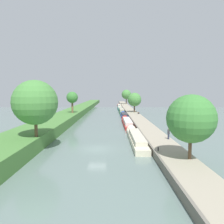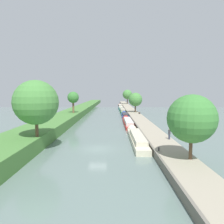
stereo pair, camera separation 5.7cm
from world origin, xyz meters
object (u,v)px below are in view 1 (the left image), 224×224
narrowboat_cream (137,138)px  park_bench (139,113)px  mooring_bollard_near (159,149)px  narrowboat_blue (125,115)px  narrowboat_red (128,122)px  narrowboat_teal (121,108)px  mooring_bollard_far (123,104)px  person_walking (170,133)px  narrowboat_maroon (120,106)px  narrowboat_green (122,110)px

narrowboat_cream → park_bench: bearing=82.1°
mooring_bollard_near → narrowboat_blue: bearing=92.3°
park_bench → narrowboat_blue: bearing=-171.2°
narrowboat_red → mooring_bollard_near: bearing=-86.0°
narrowboat_teal → mooring_bollard_near: size_ratio=27.60×
narrowboat_teal → mooring_bollard_far: narrowboat_teal is taller
narrowboat_cream → narrowboat_teal: narrowboat_cream is taller
person_walking → park_bench: (0.15, 36.77, -0.53)m
narrowboat_teal → mooring_bollard_far: 22.58m
narrowboat_blue → narrowboat_maroon: 46.54m
narrowboat_maroon → narrowboat_red: bearing=-90.1°
person_walking → mooring_bollard_far: size_ratio=3.69×
narrowboat_maroon → mooring_bollard_near: 88.87m
mooring_bollard_far → narrowboat_maroon: bearing=-102.8°
narrowboat_cream → narrowboat_green: bearing=90.1°
narrowboat_red → mooring_bollard_far: 69.93m
narrowboat_cream → narrowboat_teal: size_ratio=1.31×
person_walking → mooring_bollard_near: bearing=-114.9°
narrowboat_maroon → park_bench: 46.06m
narrowboat_teal → narrowboat_green: bearing=-89.7°
narrowboat_teal → mooring_bollard_far: (1.91, 22.49, 0.56)m
person_walking → narrowboat_green: bearing=95.2°
narrowboat_green → mooring_bollard_far: 38.47m
narrowboat_green → park_bench: (4.90, -14.91, 0.58)m
narrowboat_cream → narrowboat_blue: 33.82m
narrowboat_red → person_walking: person_walking is taller
mooring_bollard_near → person_walking: bearing=65.1°
person_walking → mooring_bollard_near: person_walking is taller
narrowboat_maroon → mooring_bollard_near: size_ratio=36.35×
person_walking → mooring_bollard_far: (-2.91, 90.11, -0.65)m
narrowboat_blue → narrowboat_red: bearing=-90.6°
narrowboat_maroon → mooring_bollard_near: (1.70, -88.85, 0.55)m
narrowboat_red → park_bench: 17.29m
narrowboat_green → person_walking: (4.74, -51.69, 1.11)m
narrowboat_red → narrowboat_maroon: bearing=89.9°
narrowboat_cream → park_bench: 34.89m
narrowboat_blue → narrowboat_maroon: bearing=90.0°
narrowboat_cream → mooring_bollard_near: (1.73, -8.49, 0.47)m
mooring_bollard_far → mooring_bollard_near: bearing=-90.0°
narrowboat_teal → park_bench: park_bench is taller
narrowboat_cream → narrowboat_red: (-0.14, 17.98, -0.05)m
narrowboat_red → narrowboat_teal: narrowboat_red is taller
narrowboat_green → person_walking: bearing=-84.8°
narrowboat_maroon → person_walking: person_walking is taller
narrowboat_teal → narrowboat_maroon: bearing=89.2°
narrowboat_teal → narrowboat_maroon: size_ratio=0.76×
narrowboat_red → mooring_bollard_far: bearing=88.5°
narrowboat_green → narrowboat_teal: bearing=90.3°
narrowboat_cream → mooring_bollard_near: size_ratio=36.21×
narrowboat_red → narrowboat_blue: size_ratio=1.46×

